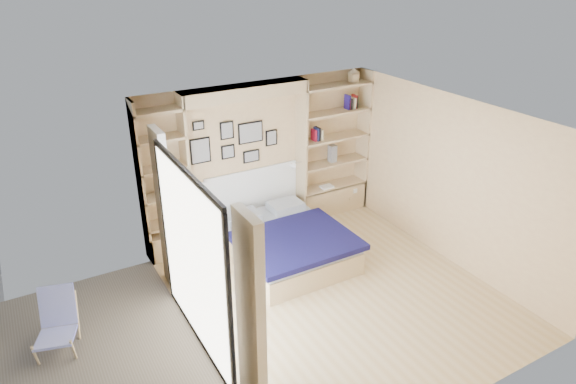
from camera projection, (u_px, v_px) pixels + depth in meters
ground at (334, 292)px, 7.12m from camera, size 4.50×4.50×0.00m
room_shell at (258, 188)px, 7.69m from camera, size 4.50×4.50×4.50m
bed at (284, 242)px, 7.82m from camera, size 1.66×2.14×1.07m
photo_gallery at (233, 141)px, 7.98m from camera, size 1.48×0.02×0.82m
reading_lamps at (249, 174)px, 8.09m from camera, size 1.92×0.12×0.15m
shelf_decor at (321, 124)px, 8.51m from camera, size 3.49×0.23×2.03m
deck_chair at (57, 322)px, 6.01m from camera, size 0.60×0.80×0.72m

